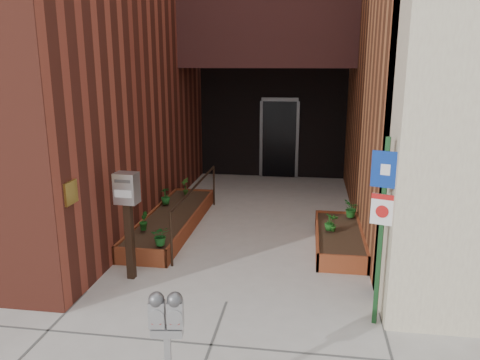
% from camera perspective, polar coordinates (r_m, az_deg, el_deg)
% --- Properties ---
extents(ground, '(80.00, 80.00, 0.00)m').
position_cam_1_polar(ground, '(6.49, -1.67, -14.64)').
color(ground, '#9E9991').
rests_on(ground, ground).
extents(planter_left, '(0.90, 3.60, 0.30)m').
position_cam_1_polar(planter_left, '(9.19, -8.27, -5.01)').
color(planter_left, brown).
rests_on(planter_left, ground).
extents(planter_right, '(0.80, 2.20, 0.30)m').
position_cam_1_polar(planter_right, '(8.37, 11.98, -7.12)').
color(planter_right, brown).
rests_on(planter_right, ground).
extents(handrail, '(0.04, 3.34, 0.90)m').
position_cam_1_polar(handrail, '(8.83, -5.39, -1.54)').
color(handrail, black).
rests_on(handrail, ground).
extents(parking_meter, '(0.30, 0.15, 1.30)m').
position_cam_1_polar(parking_meter, '(4.14, -8.94, -16.97)').
color(parking_meter, '#979799').
rests_on(parking_meter, ground).
extents(sign_post, '(0.31, 0.12, 2.32)m').
position_cam_1_polar(sign_post, '(5.69, 16.96, -3.90)').
color(sign_post, '#163E1D').
rests_on(sign_post, ground).
extents(payment_dropbox, '(0.34, 0.27, 1.61)m').
position_cam_1_polar(payment_dropbox, '(6.91, -13.56, -2.77)').
color(payment_dropbox, black).
rests_on(payment_dropbox, ground).
extents(shrub_left_a, '(0.35, 0.35, 0.32)m').
position_cam_1_polar(shrub_left_a, '(7.56, -9.63, -6.70)').
color(shrub_left_a, '#18551D').
rests_on(shrub_left_a, planter_left).
extents(shrub_left_b, '(0.21, 0.21, 0.32)m').
position_cam_1_polar(shrub_left_b, '(8.29, -11.71, -4.91)').
color(shrub_left_b, '#174F16').
rests_on(shrub_left_b, planter_left).
extents(shrub_left_c, '(0.27, 0.27, 0.35)m').
position_cam_1_polar(shrub_left_c, '(9.69, -9.08, -1.91)').
color(shrub_left_c, '#18551C').
rests_on(shrub_left_c, planter_left).
extents(shrub_left_d, '(0.28, 0.28, 0.38)m').
position_cam_1_polar(shrub_left_d, '(10.31, -6.69, -0.76)').
color(shrub_left_d, '#254F16').
rests_on(shrub_left_d, planter_left).
extents(shrub_right_a, '(0.18, 0.18, 0.29)m').
position_cam_1_polar(shrub_right_a, '(8.25, 10.84, -5.07)').
color(shrub_right_a, '#195718').
rests_on(shrub_right_a, planter_right).
extents(shrub_right_b, '(0.18, 0.18, 0.31)m').
position_cam_1_polar(shrub_right_b, '(8.21, 11.37, -5.12)').
color(shrub_right_b, '#1E5418').
rests_on(shrub_right_b, planter_right).
extents(shrub_right_c, '(0.32, 0.32, 0.34)m').
position_cam_1_polar(shrub_right_c, '(9.00, 13.42, -3.43)').
color(shrub_right_c, '#185419').
rests_on(shrub_right_c, planter_right).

